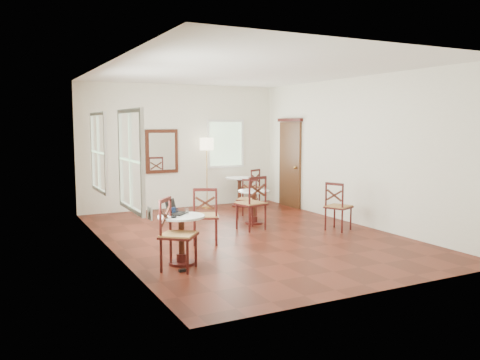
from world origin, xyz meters
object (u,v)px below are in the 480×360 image
(cafe_table_near, at_px, (182,234))
(chair_back_b, at_px, (247,199))
(navy_mug, at_px, (174,210))
(cafe_table_mid, at_px, (254,203))
(chair_mid_a, at_px, (252,203))
(water_glass, at_px, (187,211))
(laptop, at_px, (175,210))
(floor_lamp, at_px, (207,149))
(chair_near_a, at_px, (205,216))
(chair_back_a, at_px, (251,187))
(mouse, at_px, (174,217))
(chair_near_b, at_px, (177,234))
(cafe_table_back, at_px, (239,188))
(chair_mid_b, at_px, (338,206))
(power_adapter, at_px, (182,270))

(cafe_table_near, xyz_separation_m, chair_back_b, (2.57, 2.82, -0.03))
(navy_mug, bearing_deg, cafe_table_mid, 38.90)
(chair_mid_a, relative_size, navy_mug, 8.89)
(chair_back_b, distance_m, water_glass, 3.73)
(laptop, distance_m, navy_mug, 0.04)
(floor_lamp, distance_m, laptop, 4.89)
(chair_near_a, height_order, water_glass, chair_near_a)
(chair_near_a, height_order, chair_mid_a, chair_mid_a)
(floor_lamp, xyz_separation_m, water_glass, (-2.19, -4.36, -0.68))
(chair_back_b, bearing_deg, water_glass, -84.09)
(chair_back_a, xyz_separation_m, chair_back_b, (-0.90, -1.52, -0.04))
(chair_near_a, distance_m, chair_back_a, 4.27)
(cafe_table_mid, height_order, chair_back_b, chair_back_b)
(cafe_table_mid, height_order, mouse, mouse)
(chair_mid_a, xyz_separation_m, mouse, (-2.22, -1.78, 0.22))
(cafe_table_mid, xyz_separation_m, water_glass, (-2.28, -2.12, 0.35))
(cafe_table_near, bearing_deg, chair_near_b, -124.55)
(chair_mid_a, bearing_deg, cafe_table_near, 27.62)
(cafe_table_back, distance_m, chair_mid_a, 2.81)
(cafe_table_near, bearing_deg, water_glass, 24.07)
(chair_back_b, bearing_deg, chair_near_a, -86.70)
(cafe_table_mid, relative_size, water_glass, 7.06)
(chair_back_b, relative_size, floor_lamp, 0.49)
(floor_lamp, bearing_deg, chair_mid_b, -71.10)
(cafe_table_mid, bearing_deg, cafe_table_near, -137.75)
(chair_mid_a, bearing_deg, chair_near_b, 29.16)
(cafe_table_near, bearing_deg, chair_near_a, 51.35)
(mouse, bearing_deg, chair_mid_a, 39.55)
(chair_near_b, distance_m, chair_back_b, 4.08)
(cafe_table_back, relative_size, chair_mid_a, 0.69)
(chair_back_b, xyz_separation_m, navy_mug, (-2.62, -2.61, 0.36))
(chair_near_b, xyz_separation_m, chair_back_a, (3.63, 4.56, -0.05))
(chair_back_a, xyz_separation_m, power_adapter, (-3.60, -4.71, -0.44))
(chair_mid_b, relative_size, laptop, 2.44)
(cafe_table_back, xyz_separation_m, chair_back_b, (-0.53, -1.44, -0.03))
(cafe_table_near, bearing_deg, mouse, -139.93)
(chair_back_a, bearing_deg, mouse, 26.54)
(chair_back_b, height_order, power_adapter, chair_back_b)
(cafe_table_near, relative_size, chair_back_a, 0.79)
(chair_near_a, relative_size, navy_mug, 8.29)
(chair_near_b, relative_size, mouse, 11.31)
(cafe_table_mid, distance_m, mouse, 3.44)
(chair_near_a, bearing_deg, chair_near_b, 74.79)
(chair_mid_b, distance_m, chair_back_b, 2.18)
(chair_mid_b, relative_size, mouse, 10.46)
(cafe_table_mid, bearing_deg, chair_back_b, 73.52)
(cafe_table_near, relative_size, floor_lamp, 0.42)
(chair_near_b, distance_m, chair_back_a, 5.83)
(chair_mid_a, distance_m, mouse, 2.85)
(chair_near_a, bearing_deg, water_glass, 76.61)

